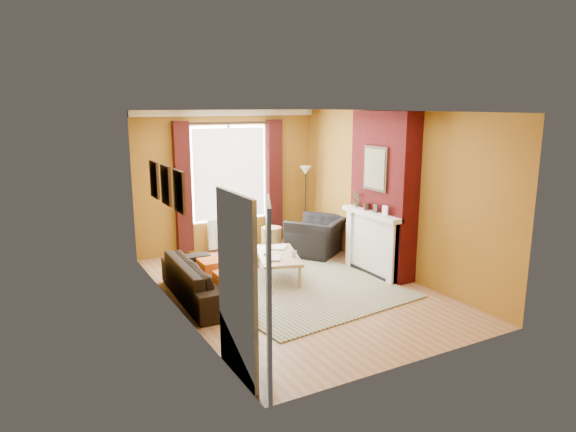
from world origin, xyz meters
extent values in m
plane|color=#895E3E|center=(0.00, 0.00, 0.00)|extent=(5.50, 5.50, 0.00)
cube|color=#8F611B|center=(0.00, 2.75, 1.40)|extent=(3.80, 0.02, 2.80)
cube|color=#8F611B|center=(0.00, -2.75, 1.40)|extent=(3.80, 0.02, 2.80)
cube|color=#8F611B|center=(1.90, 0.00, 1.40)|extent=(0.02, 5.50, 2.80)
cube|color=#8F611B|center=(-1.90, 0.00, 1.40)|extent=(0.02, 5.50, 2.80)
cube|color=white|center=(0.00, 0.00, 2.80)|extent=(3.80, 5.50, 0.01)
cube|color=#400909|center=(1.72, 0.00, 1.40)|extent=(0.35, 1.40, 2.80)
cube|color=silver|center=(1.53, 0.00, 0.55)|extent=(0.12, 1.30, 1.10)
cube|color=silver|center=(1.48, 0.00, 1.08)|extent=(0.22, 1.40, 0.08)
cube|color=silver|center=(1.51, -0.58, 0.52)|extent=(0.16, 0.14, 1.04)
cube|color=silver|center=(1.51, 0.58, 0.52)|extent=(0.16, 0.14, 1.04)
cube|color=black|center=(1.56, 0.00, 0.45)|extent=(0.06, 0.80, 0.90)
cube|color=black|center=(1.54, 0.00, 0.03)|extent=(0.20, 1.00, 0.06)
cube|color=silver|center=(1.49, -0.35, 1.20)|extent=(0.03, 0.12, 0.16)
cube|color=black|center=(1.49, -0.10, 1.19)|extent=(0.03, 0.10, 0.14)
cylinder|color=black|center=(1.49, 0.15, 1.18)|extent=(0.10, 0.10, 0.12)
cube|color=black|center=(1.53, 0.00, 1.85)|extent=(0.03, 0.60, 0.75)
cube|color=#AE893A|center=(1.51, 0.00, 1.85)|extent=(0.01, 0.52, 0.66)
cube|color=silver|center=(0.00, 2.71, 2.74)|extent=(3.80, 0.08, 0.12)
cube|color=white|center=(0.00, 2.72, 1.55)|extent=(1.60, 0.04, 1.90)
cube|color=white|center=(0.00, 2.68, 1.55)|extent=(1.50, 0.02, 1.80)
cube|color=silver|center=(0.00, 2.70, 1.55)|extent=(0.06, 0.04, 1.90)
cube|color=#390E0D|center=(-0.98, 2.63, 1.35)|extent=(0.30, 0.16, 2.50)
cube|color=#390E0D|center=(0.98, 2.63, 1.35)|extent=(0.30, 0.16, 2.50)
cylinder|color=black|center=(0.00, 2.63, 2.55)|extent=(2.30, 0.05, 0.05)
cube|color=silver|center=(0.00, 2.65, 0.35)|extent=(1.00, 0.10, 0.60)
cube|color=silver|center=(-0.45, 2.59, 0.35)|extent=(0.04, 0.03, 0.56)
cube|color=silver|center=(-0.34, 2.59, 0.35)|extent=(0.04, 0.03, 0.56)
cube|color=silver|center=(-0.23, 2.59, 0.35)|extent=(0.04, 0.03, 0.56)
cube|color=silver|center=(-0.12, 2.59, 0.35)|extent=(0.04, 0.03, 0.56)
cube|color=silver|center=(-0.01, 2.59, 0.35)|extent=(0.04, 0.03, 0.56)
cube|color=silver|center=(0.10, 2.59, 0.35)|extent=(0.04, 0.03, 0.56)
cube|color=silver|center=(0.21, 2.59, 0.35)|extent=(0.04, 0.03, 0.56)
cube|color=silver|center=(0.32, 2.59, 0.35)|extent=(0.04, 0.03, 0.56)
cube|color=silver|center=(0.43, 2.59, 0.35)|extent=(0.04, 0.03, 0.56)
cube|color=black|center=(-1.87, -0.10, 1.75)|extent=(0.04, 0.44, 0.58)
cube|color=gold|center=(-1.84, -0.10, 1.75)|extent=(0.01, 0.38, 0.52)
cube|color=black|center=(-1.87, 0.55, 1.75)|extent=(0.04, 0.44, 0.58)
cube|color=green|center=(-1.84, 0.55, 1.75)|extent=(0.01, 0.38, 0.52)
cube|color=black|center=(-1.87, 1.20, 1.75)|extent=(0.04, 0.44, 0.58)
cube|color=#C05930|center=(-1.84, 1.20, 1.75)|extent=(0.01, 0.38, 0.52)
cube|color=silver|center=(-1.88, -2.05, 1.00)|extent=(0.05, 0.94, 2.06)
cube|color=black|center=(-1.85, -2.05, 1.00)|extent=(0.02, 0.80, 1.98)
cube|color=silver|center=(-1.68, -2.41, 1.00)|extent=(0.37, 0.74, 1.98)
imported|color=#3E7032|center=(1.49, 0.45, 1.26)|extent=(0.14, 0.10, 0.27)
cube|color=#C75410|center=(-1.27, -0.29, 0.48)|extent=(0.34, 0.40, 0.16)
cube|color=#C75410|center=(-1.27, 0.41, 0.48)|extent=(0.34, 0.40, 0.16)
cube|color=#2E5680|center=(0.02, 0.43, 0.01)|extent=(3.16, 4.09, 0.02)
imported|color=black|center=(-1.42, 0.31, 0.30)|extent=(0.86, 2.09, 0.60)
imported|color=black|center=(1.34, 1.48, 0.36)|extent=(1.48, 1.45, 0.73)
cube|color=tan|center=(-0.02, 0.58, 0.40)|extent=(1.01, 1.42, 0.05)
cylinder|color=tan|center=(-0.44, 0.11, 0.19)|extent=(0.07, 0.07, 0.37)
cylinder|color=tan|center=(0.05, -0.05, 0.19)|extent=(0.07, 0.07, 0.37)
cylinder|color=tan|center=(-0.08, 1.21, 0.19)|extent=(0.07, 0.07, 0.37)
cylinder|color=tan|center=(0.41, 1.05, 0.19)|extent=(0.07, 0.07, 0.37)
cylinder|color=olive|center=(0.62, 2.08, 0.25)|extent=(0.41, 0.41, 0.50)
cylinder|color=black|center=(1.55, 2.32, 0.02)|extent=(0.30, 0.30, 0.03)
cylinder|color=black|center=(1.55, 2.32, 0.79)|extent=(0.03, 0.03, 1.52)
cone|color=beige|center=(1.55, 2.32, 1.56)|extent=(0.30, 0.30, 0.18)
imported|color=#999999|center=(-0.31, 0.42, 0.44)|extent=(0.33, 0.36, 0.03)
imported|color=#999999|center=(0.10, 0.98, 0.44)|extent=(0.37, 0.38, 0.02)
imported|color=#999999|center=(0.15, 0.33, 0.48)|extent=(0.11, 0.11, 0.10)
cube|color=#28282A|center=(-0.18, 0.69, 0.44)|extent=(0.15, 0.16, 0.02)
camera|label=1|loc=(-3.86, -6.80, 2.91)|focal=32.00mm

